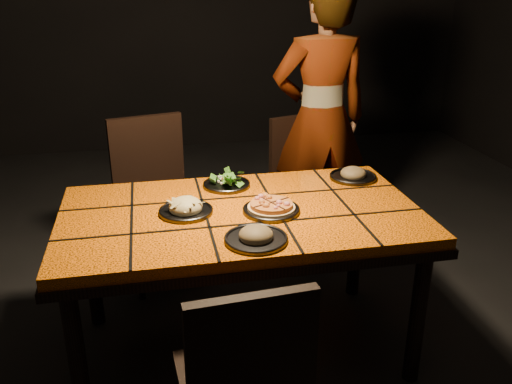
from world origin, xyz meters
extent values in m
cube|color=black|center=(0.00, 0.00, -0.02)|extent=(6.00, 7.00, 0.04)
cube|color=orange|center=(0.00, 0.00, 0.72)|extent=(1.60, 0.90, 0.05)
cube|color=black|center=(0.00, 0.00, 0.68)|extent=(1.62, 0.92, 0.04)
cylinder|color=black|center=(-0.72, -0.37, 0.33)|extent=(0.07, 0.07, 0.66)
cylinder|color=black|center=(0.72, -0.37, 0.33)|extent=(0.07, 0.07, 0.66)
cylinder|color=black|center=(-0.72, 0.37, 0.33)|extent=(0.07, 0.07, 0.66)
cylinder|color=black|center=(0.72, 0.37, 0.33)|extent=(0.07, 0.07, 0.66)
cube|color=black|center=(-0.14, -0.72, 0.43)|extent=(0.43, 0.43, 0.04)
cube|color=black|center=(-0.13, -0.90, 0.67)|extent=(0.40, 0.07, 0.44)
cube|color=black|center=(-0.35, 0.76, 0.47)|extent=(0.53, 0.53, 0.04)
cube|color=black|center=(-0.40, 0.95, 0.73)|extent=(0.44, 0.14, 0.48)
cylinder|color=black|center=(-0.49, 0.55, 0.22)|extent=(0.04, 0.04, 0.45)
cylinder|color=black|center=(-0.14, 0.63, 0.22)|extent=(0.04, 0.04, 0.45)
cylinder|color=black|center=(-0.57, 0.89, 0.22)|extent=(0.04, 0.04, 0.45)
cylinder|color=black|center=(-0.22, 0.97, 0.22)|extent=(0.04, 0.04, 0.45)
cube|color=black|center=(0.62, 0.90, 0.43)|extent=(0.50, 0.50, 0.04)
cube|color=black|center=(0.57, 1.08, 0.67)|extent=(0.40, 0.15, 0.44)
cylinder|color=black|center=(0.51, 0.70, 0.21)|extent=(0.03, 0.03, 0.41)
cylinder|color=black|center=(0.82, 0.79, 0.21)|extent=(0.03, 0.03, 0.41)
cylinder|color=black|center=(0.41, 1.01, 0.21)|extent=(0.03, 0.03, 0.41)
cylinder|color=black|center=(0.73, 1.11, 0.21)|extent=(0.03, 0.03, 0.41)
imported|color=brown|center=(0.70, 1.04, 0.87)|extent=(0.65, 0.44, 1.74)
cylinder|color=#3E3E44|center=(0.13, -0.04, 0.76)|extent=(0.25, 0.25, 0.01)
torus|color=#3E3E44|center=(0.13, -0.04, 0.76)|extent=(0.25, 0.25, 0.01)
cylinder|color=tan|center=(0.13, -0.04, 0.77)|extent=(0.28, 0.28, 0.01)
cylinder|color=orange|center=(0.13, -0.04, 0.78)|extent=(0.25, 0.25, 0.02)
cylinder|color=#3E3E44|center=(-0.24, 0.02, 0.76)|extent=(0.24, 0.24, 0.01)
torus|color=#3E3E44|center=(-0.24, 0.02, 0.76)|extent=(0.24, 0.24, 0.01)
ellipsoid|color=#C7BC83|center=(-0.24, 0.02, 0.78)|extent=(0.14, 0.14, 0.08)
cylinder|color=#3E3E44|center=(-0.02, 0.30, 0.76)|extent=(0.23, 0.23, 0.01)
torus|color=#3E3E44|center=(-0.02, 0.30, 0.76)|extent=(0.23, 0.23, 0.01)
cylinder|color=#3E3E44|center=(0.01, -0.31, 0.76)|extent=(0.25, 0.25, 0.01)
torus|color=#3E3E44|center=(0.01, -0.31, 0.76)|extent=(0.25, 0.25, 0.01)
ellipsoid|color=brown|center=(0.01, -0.31, 0.78)|extent=(0.15, 0.15, 0.08)
cylinder|color=#3E3E44|center=(0.64, 0.28, 0.76)|extent=(0.24, 0.24, 0.01)
torus|color=#3E3E44|center=(0.64, 0.28, 0.76)|extent=(0.24, 0.24, 0.01)
ellipsoid|color=brown|center=(0.64, 0.28, 0.78)|extent=(0.14, 0.14, 0.08)
camera|label=1|loc=(-0.38, -2.19, 1.73)|focal=38.00mm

